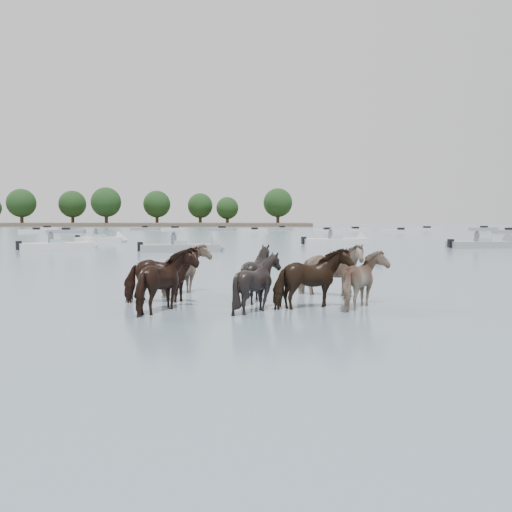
{
  "coord_description": "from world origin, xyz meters",
  "views": [
    {
      "loc": [
        -1.35,
        -11.6,
        2.06
      ],
      "look_at": [
        -1.77,
        2.13,
        1.1
      ],
      "focal_mm": 36.97,
      "sensor_mm": 36.0,
      "label": 1
    }
  ],
  "objects": [
    {
      "name": "ground",
      "position": [
        0.0,
        0.0,
        0.0
      ],
      "size": [
        400.0,
        400.0,
        0.0
      ],
      "primitive_type": "plane",
      "color": "slate",
      "rests_on": "ground"
    },
    {
      "name": "shoreline",
      "position": [
        -70.0,
        150.0,
        0.5
      ],
      "size": [
        160.0,
        30.0,
        1.0
      ],
      "primitive_type": "cube",
      "color": "#4C4233",
      "rests_on": "ground"
    },
    {
      "name": "pony_herd",
      "position": [
        -1.83,
        1.15,
        0.63
      ],
      "size": [
        6.57,
        4.26,
        1.56
      ],
      "color": "black",
      "rests_on": "ground"
    },
    {
      "name": "swimming_pony",
      "position": [
        3.69,
        13.66,
        0.1
      ],
      "size": [
        0.72,
        0.44,
        0.44
      ],
      "color": "black",
      "rests_on": "ground"
    },
    {
      "name": "motorboat_a",
      "position": [
        -15.35,
        24.09,
        0.23
      ],
      "size": [
        5.23,
        4.2,
        1.92
      ],
      "rotation": [
        0.0,
        0.0,
        0.58
      ],
      "color": "silver",
      "rests_on": "ground"
    },
    {
      "name": "motorboat_b",
      "position": [
        -6.47,
        21.87,
        0.23
      ],
      "size": [
        5.64,
        2.82,
        1.92
      ],
      "rotation": [
        0.0,
        0.0,
        0.24
      ],
      "color": "gray",
      "rests_on": "ground"
    },
    {
      "name": "motorboat_c",
      "position": [
        4.65,
        32.5,
        0.22
      ],
      "size": [
        6.21,
        3.31,
        1.92
      ],
      "rotation": [
        0.0,
        0.0,
        0.3
      ],
      "color": "silver",
      "rests_on": "ground"
    },
    {
      "name": "motorboat_d",
      "position": [
        14.62,
        27.09,
        0.23
      ],
      "size": [
        5.63,
        2.57,
        1.92
      ],
      "rotation": [
        0.0,
        0.0,
        0.19
      ],
      "color": "gray",
      "rests_on": "ground"
    },
    {
      "name": "motorboat_f",
      "position": [
        -16.04,
        35.14,
        0.23
      ],
      "size": [
        4.75,
        1.71,
        1.92
      ],
      "rotation": [
        0.0,
        0.0,
        0.02
      ],
      "color": "silver",
      "rests_on": "ground"
    },
    {
      "name": "distant_flotilla",
      "position": [
        0.38,
        76.53,
        0.26
      ],
      "size": [
        107.57,
        27.83,
        0.93
      ],
      "color": "gray",
      "rests_on": "ground"
    },
    {
      "name": "treeline",
      "position": [
        -72.71,
        148.78,
        6.76
      ],
      "size": [
        151.8,
        20.93,
        11.79
      ],
      "color": "#382619",
      "rests_on": "ground"
    }
  ]
}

